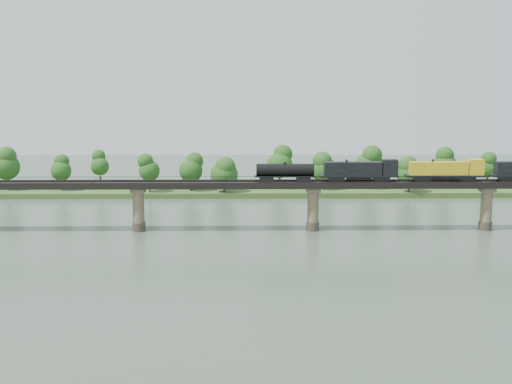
{
  "coord_description": "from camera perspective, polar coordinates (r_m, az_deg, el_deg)",
  "views": [
    {
      "loc": [
        -15.1,
        -114.4,
        32.37
      ],
      "look_at": [
        -13.1,
        30.0,
        9.0
      ],
      "focal_mm": 45.0,
      "sensor_mm": 36.0,
      "label": 1
    }
  ],
  "objects": [
    {
      "name": "bridge_superstructure",
      "position": [
        146.64,
        5.13,
        1.09
      ],
      "size": [
        220.0,
        4.9,
        0.75
      ],
      "color": "black",
      "rests_on": "bridge"
    },
    {
      "name": "bridge",
      "position": [
        147.66,
        5.09,
        -1.35
      ],
      "size": [
        236.0,
        30.0,
        11.5
      ],
      "color": "#473A2D",
      "rests_on": "ground"
    },
    {
      "name": "ground",
      "position": [
        119.85,
        6.52,
        -6.54
      ],
      "size": [
        400.0,
        400.0,
        0.0
      ],
      "primitive_type": "plane",
      "color": "#384738",
      "rests_on": "ground"
    },
    {
      "name": "far_treeline",
      "position": [
        196.46,
        1.22,
        2.31
      ],
      "size": [
        289.06,
        17.54,
        13.6
      ],
      "color": "#382619",
      "rests_on": "far_bank"
    },
    {
      "name": "freight_train",
      "position": [
        150.63,
        14.09,
        1.86
      ],
      "size": [
        71.95,
        2.8,
        4.95
      ],
      "color": "black",
      "rests_on": "bridge"
    },
    {
      "name": "far_bank",
      "position": [
        202.45,
        3.49,
        0.2
      ],
      "size": [
        300.0,
        24.0,
        1.6
      ],
      "primitive_type": "cube",
      "color": "#324E1F",
      "rests_on": "ground"
    }
  ]
}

